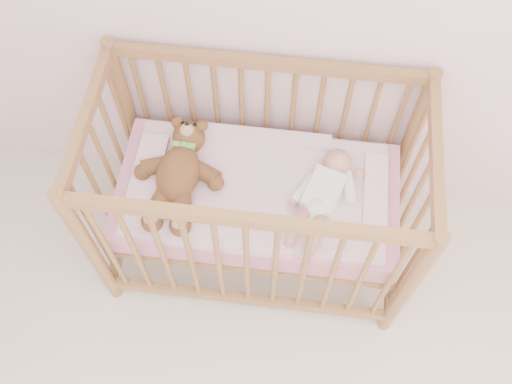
# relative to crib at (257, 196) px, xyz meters

# --- Properties ---
(crib) EXTENTS (1.36, 0.76, 1.00)m
(crib) POSITION_rel_crib_xyz_m (0.00, 0.00, 0.00)
(crib) COLOR #996940
(crib) RESTS_ON floor
(mattress) EXTENTS (1.22, 0.62, 0.13)m
(mattress) POSITION_rel_crib_xyz_m (0.00, 0.00, -0.01)
(mattress) COLOR pink
(mattress) RESTS_ON crib
(blanket) EXTENTS (1.10, 0.58, 0.06)m
(blanket) POSITION_rel_crib_xyz_m (0.00, 0.00, 0.06)
(blanket) COLOR #EAA1B8
(blanket) RESTS_ON mattress
(baby) EXTENTS (0.40, 0.58, 0.13)m
(baby) POSITION_rel_crib_xyz_m (0.28, -0.02, 0.14)
(baby) COLOR white
(baby) RESTS_ON blanket
(teddy_bear) EXTENTS (0.43, 0.59, 0.16)m
(teddy_bear) POSITION_rel_crib_xyz_m (-0.33, -0.02, 0.15)
(teddy_bear) COLOR brown
(teddy_bear) RESTS_ON blanket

